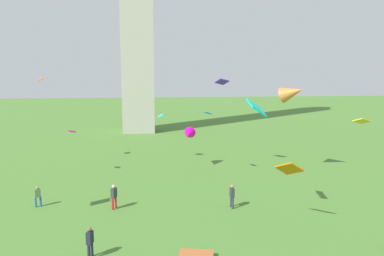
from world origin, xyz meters
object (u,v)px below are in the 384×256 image
kite_flying_8 (208,113)px  kite_flying_3 (41,79)px  kite_flying_7 (161,116)px  kite_flying_9 (362,121)px  person_1 (114,195)px  kite_flying_4 (289,169)px  kite_flying_0 (222,82)px  person_3 (232,195)px  kite_flying_1 (189,135)px  person_4 (38,195)px  person_2 (90,241)px  kite_flying_6 (72,131)px  kite_flying_5 (292,92)px  kite_flying_10 (256,107)px

kite_flying_8 → kite_flying_3: bearing=-123.5°
kite_flying_7 → kite_flying_9: bearing=-6.6°
person_1 → kite_flying_4: bearing=95.8°
kite_flying_0 → kite_flying_4: kite_flying_0 is taller
kite_flying_3 → kite_flying_9: size_ratio=0.58×
person_3 → kite_flying_1: size_ratio=0.89×
person_4 → kite_flying_1: size_ratio=0.79×
person_2 → person_4: person_2 is taller
person_1 → kite_flying_6: bearing=-126.7°
person_2 → person_4: size_ratio=1.12×
person_2 → person_3: size_ratio=1.00×
person_1 → kite_flying_3: kite_flying_3 is taller
kite_flying_0 → person_3: bearing=157.9°
person_1 → kite_flying_7: (3.80, 14.22, 4.11)m
kite_flying_7 → kite_flying_9: 21.52m
person_2 → kite_flying_4: (12.29, 3.08, 2.95)m
kite_flying_5 → kite_flying_8: bearing=129.3°
kite_flying_0 → kite_flying_5: 6.81m
kite_flying_0 → kite_flying_1: bearing=56.5°
person_3 → kite_flying_7: bearing=-167.8°
kite_flying_3 → kite_flying_7: bearing=-95.5°
kite_flying_7 → kite_flying_1: bearing=-8.0°
kite_flying_9 → kite_flying_8: bearing=106.9°
person_4 → kite_flying_4: (17.48, -5.44, 3.06)m
kite_flying_5 → kite_flying_8: size_ratio=2.86×
kite_flying_1 → kite_flying_7: bearing=144.7°
kite_flying_10 → person_1: bearing=-110.3°
person_3 → kite_flying_9: bearing=74.7°
kite_flying_4 → kite_flying_0: bearing=162.4°
kite_flying_1 → person_4: bearing=-125.6°
kite_flying_3 → kite_flying_6: (3.68, -3.84, -4.79)m
person_1 → kite_flying_5: kite_flying_5 is taller
kite_flying_9 → kite_flying_10: bearing=161.5°
person_2 → kite_flying_9: size_ratio=1.26×
person_2 → kite_flying_1: kite_flying_1 is taller
kite_flying_6 → person_4: bearing=-0.9°
kite_flying_7 → kite_flying_10: size_ratio=0.53×
kite_flying_1 → kite_flying_10: kite_flying_10 is taller
person_3 → kite_flying_8: 9.97m
person_1 → person_3: (8.77, -0.66, -0.03)m
kite_flying_3 → person_4: bearing=-177.6°
kite_flying_5 → person_4: bearing=148.8°
kite_flying_1 → kite_flying_3: kite_flying_3 is taller
kite_flying_7 → kite_flying_6: bearing=-108.0°
kite_flying_7 → kite_flying_8: 7.73m
kite_flying_0 → person_2: bearing=132.5°
person_1 → kite_flying_6: (-4.75, 9.45, 3.32)m
person_4 → kite_flying_9: bearing=-31.5°
kite_flying_4 → kite_flying_5: size_ratio=0.57×
person_3 → kite_flying_5: kite_flying_5 is taller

